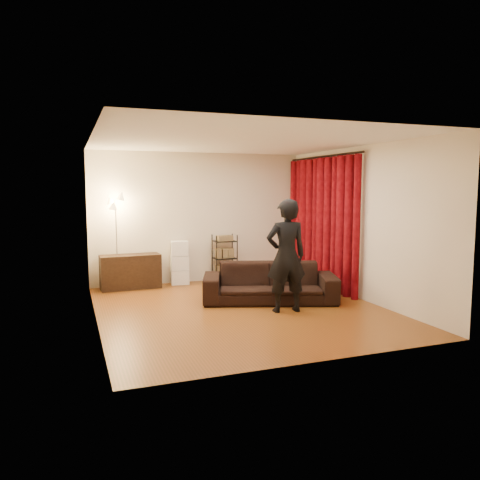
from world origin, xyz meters
name	(u,v)px	position (x,y,z in m)	size (l,w,h in m)	color
floor	(241,309)	(0.00, 0.00, 0.00)	(5.00, 5.00, 0.00)	brown
ceiling	(241,141)	(0.00, 0.00, 2.70)	(5.00, 5.00, 0.00)	white
wall_back	(199,218)	(0.00, 2.50, 1.35)	(5.00, 5.00, 0.00)	beige
wall_front	(319,244)	(0.00, -2.50, 1.35)	(5.00, 5.00, 0.00)	beige
wall_left	(94,231)	(-2.25, 0.00, 1.35)	(5.00, 5.00, 0.00)	beige
wall_right	(360,223)	(2.25, 0.00, 1.35)	(5.00, 5.00, 0.00)	beige
curtain_rod	(324,157)	(2.15, 1.12, 2.58)	(0.04, 0.04, 2.65)	black
curtain	(321,223)	(2.13, 1.12, 1.28)	(0.22, 2.65, 2.55)	maroon
sofa	(270,283)	(0.65, 0.31, 0.33)	(2.28, 0.89, 0.67)	black
person	(286,256)	(0.63, -0.39, 0.90)	(0.66, 0.43, 1.80)	black
media_cabinet	(131,272)	(-1.48, 2.23, 0.34)	(1.15, 0.43, 0.67)	black
storage_boxes	(180,263)	(-0.47, 2.31, 0.45)	(0.36, 0.29, 0.89)	white
wire_shelf	(225,258)	(0.47, 2.25, 0.50)	(0.45, 0.32, 0.99)	black
floor_lamp	(117,243)	(-1.73, 2.20, 0.91)	(0.33, 0.33, 1.83)	silver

